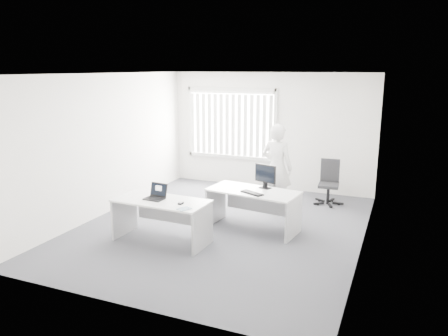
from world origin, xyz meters
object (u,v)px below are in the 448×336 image
at_px(desk_far, 253,201).
at_px(person, 277,168).
at_px(monitor, 265,177).
at_px(desk_near, 161,212).
at_px(laptop, 154,192).
at_px(office_chair, 328,190).

height_order(desk_far, person, person).
distance_m(desk_far, monitor, 0.50).
distance_m(person, monitor, 1.01).
bearing_deg(desk_far, desk_near, -130.29).
bearing_deg(desk_near, laptop, -170.85).
xyz_separation_m(desk_far, person, (0.09, 1.22, 0.37)).
distance_m(office_chair, person, 1.42).
height_order(office_chair, laptop, laptop).
height_order(desk_near, office_chair, office_chair).
relative_size(person, laptop, 5.54).
relative_size(desk_far, monitor, 3.87).
bearing_deg(office_chair, monitor, -119.17).
height_order(desk_far, laptop, laptop).
bearing_deg(laptop, desk_near, 11.39).
bearing_deg(desk_far, laptop, -132.65).
distance_m(desk_far, person, 1.28).
distance_m(desk_far, laptop, 1.82).
bearing_deg(office_chair, desk_far, -120.57).
relative_size(office_chair, person, 0.53).
height_order(desk_near, laptop, laptop).
relative_size(desk_near, desk_far, 0.95).
bearing_deg(desk_far, office_chair, 71.79).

